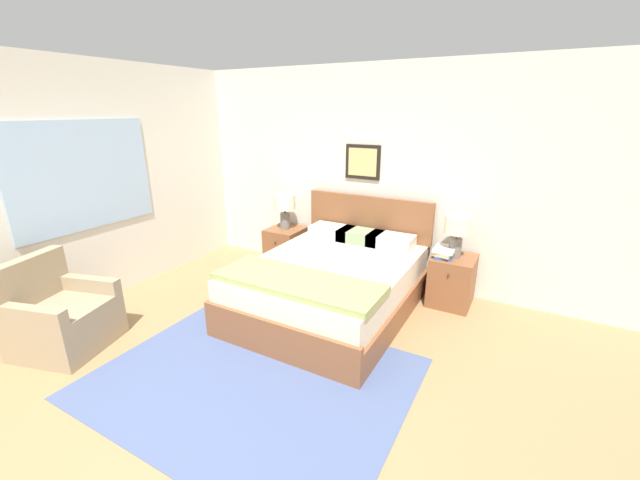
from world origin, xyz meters
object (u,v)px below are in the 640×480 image
object	(u,v)px
armchair	(61,318)
nightstand_near_window	(286,248)
table_lamp_near_window	(285,205)
bed	(332,283)
nightstand_by_door	(452,280)
table_lamp_by_door	(457,229)

from	to	relation	value
armchair	nightstand_near_window	distance (m)	2.69
table_lamp_near_window	bed	bearing A→B (deg)	-34.87
nightstand_by_door	armchair	bearing A→B (deg)	-138.46
nightstand_by_door	table_lamp_by_door	xyz separation A→B (m)	(-0.00, 0.00, 0.60)
nightstand_near_window	nightstand_by_door	distance (m)	2.21
bed	table_lamp_near_window	world-z (taller)	bed
bed	nightstand_near_window	xyz separation A→B (m)	(-1.11, 0.77, -0.03)
nightstand_near_window	table_lamp_by_door	distance (m)	2.29
armchair	table_lamp_near_window	bearing A→B (deg)	148.38
bed	table_lamp_by_door	xyz separation A→B (m)	(1.10, 0.77, 0.56)
nightstand_by_door	table_lamp_near_window	size ratio (longest dim) A/B	1.20
bed	nightstand_near_window	distance (m)	1.35
table_lamp_near_window	nightstand_near_window	bearing A→B (deg)	-14.94
bed	table_lamp_by_door	size ratio (longest dim) A/B	4.47
armchair	table_lamp_near_window	xyz separation A→B (m)	(0.71, 2.60, 0.58)
table_lamp_near_window	table_lamp_by_door	xyz separation A→B (m)	(2.21, 0.00, 0.00)
armchair	nightstand_near_window	size ratio (longest dim) A/B	1.58
armchair	table_lamp_near_window	distance (m)	2.76
bed	nightstand_by_door	xyz separation A→B (m)	(1.11, 0.77, -0.03)
bed	table_lamp_by_door	bearing A→B (deg)	35.07
armchair	nightstand_by_door	distance (m)	3.91
bed	table_lamp_by_door	world-z (taller)	bed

